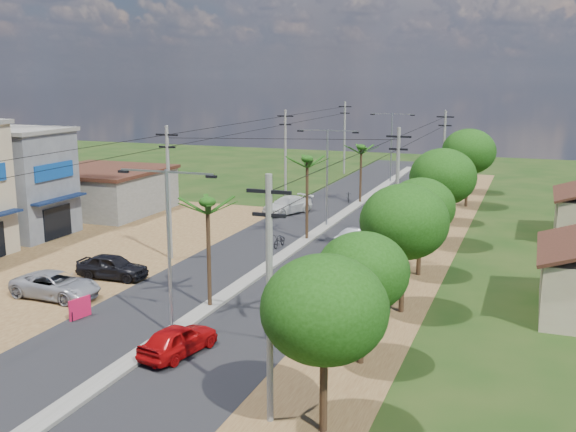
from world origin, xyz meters
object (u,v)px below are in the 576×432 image
car_silver_mid (361,238)px  car_parked_dark (112,267)px  car_parked_silver (56,286)px  moto_rider_east (175,355)px  roadside_sign (80,308)px  car_white_far (287,206)px  car_red_near (178,340)px

car_silver_mid → car_parked_dark: (-12.37, -12.56, 0.02)m
car_parked_silver → moto_rider_east: bearing=-115.2°
moto_rider_east → roadside_sign: (-7.27, 3.10, 0.16)m
moto_rider_east → roadside_sign: bearing=-18.9°
car_white_far → car_parked_dark: (-3.10, -22.18, -0.00)m
car_white_far → moto_rider_east: (6.68, -31.72, -0.36)m
car_silver_mid → car_white_far: (-9.27, 9.62, 0.02)m
car_red_near → roadside_sign: car_red_near is taller
car_parked_dark → roadside_sign: 6.91m
car_parked_silver → roadside_sign: 4.05m
moto_rider_east → car_parked_dark: bearing=-40.1°
car_silver_mid → car_parked_silver: (-13.20, -16.71, -0.02)m
car_parked_silver → car_silver_mid: bearing=-36.6°
car_parked_dark → moto_rider_east: car_parked_dark is taller
car_red_near → car_parked_dark: 12.90m
car_silver_mid → car_red_near: bearing=103.9°
car_parked_silver → car_parked_dark: car_parked_dark is taller
car_white_far → car_red_near: bearing=-54.7°
car_parked_dark → roadside_sign: (2.51, -6.44, -0.20)m
car_silver_mid → car_parked_dark: size_ratio=1.01×
car_parked_dark → moto_rider_east: bearing=-137.7°
car_white_far → roadside_sign: bearing=-67.6°
car_red_near → car_parked_dark: bearing=-31.1°
car_white_far → moto_rider_east: car_white_far is taller
car_parked_silver → car_white_far: bearing=-6.8°
car_white_far → car_parked_silver: car_white_far is taller
car_red_near → car_white_far: (-6.40, 30.89, 0.06)m
car_silver_mid → car_white_far: car_white_far is taller
car_red_near → roadside_sign: (-7.00, 2.27, -0.14)m
car_red_near → car_parked_silver: 11.30m
car_parked_silver → moto_rider_east: size_ratio=3.39×
car_silver_mid → car_parked_silver: size_ratio=0.86×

